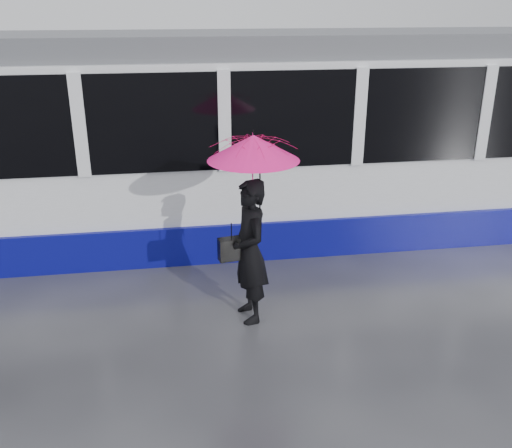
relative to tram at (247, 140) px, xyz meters
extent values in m
plane|color=#27272B|center=(-0.14, -2.50, -1.64)|extent=(90.00, 90.00, 0.00)
cube|color=#3F3D38|center=(-0.14, -0.72, -1.63)|extent=(34.00, 0.07, 0.02)
cube|color=#3F3D38|center=(-0.14, 0.72, -1.63)|extent=(34.00, 0.07, 0.02)
cube|color=white|center=(0.00, 0.00, -0.11)|extent=(24.00, 2.40, 2.95)
cube|color=#0A0C79|center=(0.00, 0.00, -1.33)|extent=(24.00, 2.56, 0.62)
cube|color=black|center=(0.00, 0.00, 0.56)|extent=(23.00, 2.48, 1.40)
cube|color=#55575C|center=(0.00, 0.00, 1.54)|extent=(23.60, 2.20, 0.35)
imported|color=black|center=(-0.39, -2.93, -0.72)|extent=(0.55, 0.74, 1.84)
imported|color=#F31476|center=(-0.34, -2.93, 0.31)|extent=(1.17, 1.19, 0.92)
cone|color=#F31476|center=(-0.34, -2.93, 0.59)|extent=(1.26, 1.26, 0.30)
cylinder|color=black|center=(-0.34, -2.93, 0.77)|extent=(0.01, 0.01, 0.07)
cylinder|color=black|center=(-0.26, -2.90, -0.04)|extent=(0.02, 0.02, 0.81)
cube|color=black|center=(-0.61, -2.91, -0.67)|extent=(0.35, 0.20, 0.29)
cylinder|color=black|center=(-0.61, -2.91, -0.44)|extent=(0.01, 0.01, 0.18)
camera|label=1|loc=(-1.31, -9.28, 2.18)|focal=40.00mm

